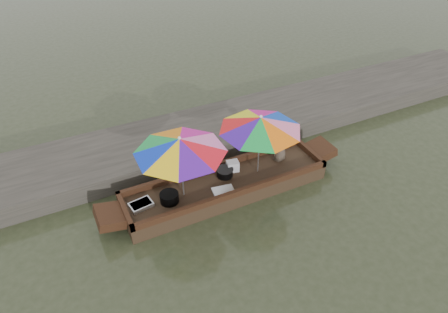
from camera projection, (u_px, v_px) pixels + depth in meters
name	position (u px, v px, depth m)	size (l,w,h in m)	color
water	(226.00, 193.00, 9.48)	(80.00, 80.00, 0.00)	#2A321C
dock	(190.00, 138.00, 10.92)	(22.00, 2.20, 0.50)	#2D2B26
boat_hull	(226.00, 187.00, 9.38)	(4.85, 1.20, 0.35)	#312216
cooking_pot	(169.00, 198.00, 8.66)	(0.41, 0.41, 0.22)	black
tray_crayfish	(141.00, 205.00, 8.57)	(0.48, 0.33, 0.09)	silver
tray_scallop	(223.00, 191.00, 8.95)	(0.48, 0.33, 0.06)	silver
charcoal_grill	(225.00, 173.00, 9.39)	(0.39, 0.39, 0.18)	black
supply_bag	(233.00, 166.00, 9.53)	(0.28, 0.22, 0.26)	silver
vendor	(281.00, 143.00, 9.69)	(0.47, 0.31, 0.96)	#483D31
umbrella_bow	(182.00, 167.00, 8.44)	(1.96, 1.96, 1.55)	pink
umbrella_stern	(259.00, 145.00, 9.12)	(1.90, 1.90, 1.55)	blue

